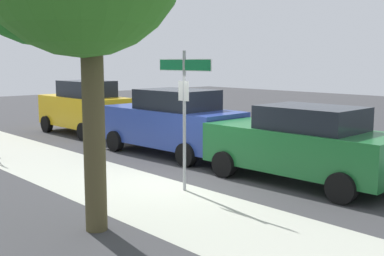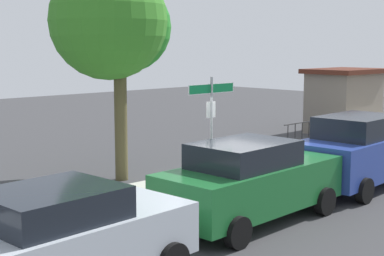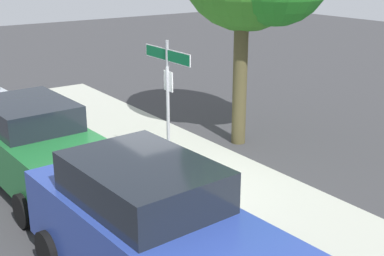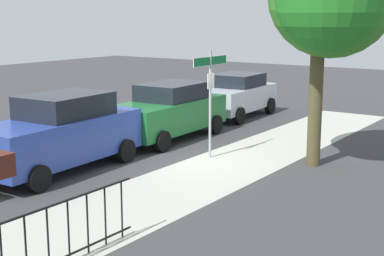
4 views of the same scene
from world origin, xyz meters
TOP-DOWN VIEW (x-y plane):
  - ground_plane at (0.00, 0.00)m, footprint 60.00×60.00m
  - sidewalk_strip at (2.00, 1.30)m, footprint 24.00×2.60m
  - street_sign at (-0.53, 0.40)m, footprint 1.64×0.07m
  - car_green at (-1.84, -2.06)m, footprint 4.62×2.14m
  - car_blue at (2.81, -2.03)m, footprint 4.75×2.22m

SIDE VIEW (x-z plane):
  - ground_plane at x=0.00m, z-range 0.00..0.00m
  - sidewalk_strip at x=2.00m, z-range 0.00..0.00m
  - car_green at x=-1.84m, z-range 0.01..1.81m
  - car_blue at x=2.81m, z-range 0.00..1.97m
  - street_sign at x=-0.53m, z-range 0.64..3.67m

